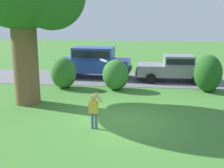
{
  "coord_description": "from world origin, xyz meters",
  "views": [
    {
      "loc": [
        0.95,
        -9.65,
        3.59
      ],
      "look_at": [
        -0.36,
        1.14,
        1.1
      ],
      "focal_mm": 45.06,
      "sensor_mm": 36.0,
      "label": 1
    }
  ],
  "objects_px": {
    "parked_suv": "(94,61)",
    "child_thrower": "(94,108)",
    "parked_sedan": "(175,67)",
    "frisbee": "(103,61)"
  },
  "relations": [
    {
      "from": "parked_sedan",
      "to": "parked_suv",
      "type": "height_order",
      "value": "parked_suv"
    },
    {
      "from": "parked_sedan",
      "to": "parked_suv",
      "type": "distance_m",
      "value": 4.99
    },
    {
      "from": "parked_sedan",
      "to": "parked_suv",
      "type": "xyz_separation_m",
      "value": [
        -4.96,
        0.47,
        0.23
      ]
    },
    {
      "from": "child_thrower",
      "to": "parked_sedan",
      "type": "bearing_deg",
      "value": 67.15
    },
    {
      "from": "parked_sedan",
      "to": "frisbee",
      "type": "xyz_separation_m",
      "value": [
        -3.15,
        -7.36,
        1.38
      ]
    },
    {
      "from": "parked_suv",
      "to": "parked_sedan",
      "type": "bearing_deg",
      "value": -5.46
    },
    {
      "from": "parked_suv",
      "to": "child_thrower",
      "type": "relative_size",
      "value": 3.71
    },
    {
      "from": "parked_sedan",
      "to": "child_thrower",
      "type": "relative_size",
      "value": 3.43
    },
    {
      "from": "parked_suv",
      "to": "frisbee",
      "type": "distance_m",
      "value": 8.12
    },
    {
      "from": "parked_sedan",
      "to": "parked_suv",
      "type": "bearing_deg",
      "value": 174.54
    }
  ]
}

